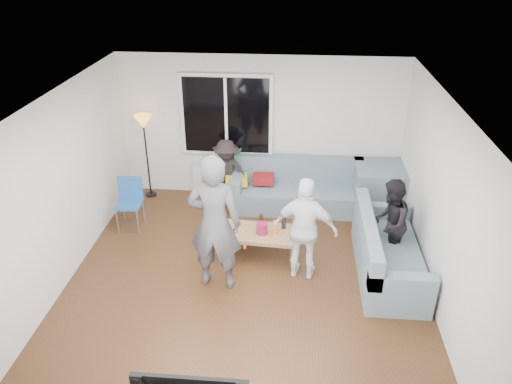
# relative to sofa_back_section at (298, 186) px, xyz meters

# --- Properties ---
(floor) EXTENTS (5.00, 5.50, 0.04)m
(floor) POSITION_rel_sofa_back_section_xyz_m (-0.69, -2.27, -0.45)
(floor) COLOR #56351C
(floor) RESTS_ON ground
(ceiling) EXTENTS (5.00, 5.50, 0.04)m
(ceiling) POSITION_rel_sofa_back_section_xyz_m (-0.69, -2.27, 2.20)
(ceiling) COLOR white
(ceiling) RESTS_ON ground
(wall_back) EXTENTS (5.00, 0.04, 2.60)m
(wall_back) POSITION_rel_sofa_back_section_xyz_m (-0.69, 0.50, 0.88)
(wall_back) COLOR silver
(wall_back) RESTS_ON ground
(wall_front) EXTENTS (5.00, 0.04, 2.60)m
(wall_front) POSITION_rel_sofa_back_section_xyz_m (-0.69, -5.04, 0.88)
(wall_front) COLOR silver
(wall_front) RESTS_ON ground
(wall_left) EXTENTS (0.04, 5.50, 2.60)m
(wall_left) POSITION_rel_sofa_back_section_xyz_m (-3.21, -2.27, 0.88)
(wall_left) COLOR silver
(wall_left) RESTS_ON ground
(wall_right) EXTENTS (0.04, 5.50, 2.60)m
(wall_right) POSITION_rel_sofa_back_section_xyz_m (1.83, -2.27, 0.88)
(wall_right) COLOR silver
(wall_right) RESTS_ON ground
(window_frame) EXTENTS (1.62, 0.06, 1.47)m
(window_frame) POSITION_rel_sofa_back_section_xyz_m (-1.29, 0.42, 1.12)
(window_frame) COLOR white
(window_frame) RESTS_ON wall_back
(window_glass) EXTENTS (1.50, 0.02, 1.35)m
(window_glass) POSITION_rel_sofa_back_section_xyz_m (-1.29, 0.38, 1.12)
(window_glass) COLOR black
(window_glass) RESTS_ON window_frame
(window_mullion) EXTENTS (0.05, 0.03, 1.35)m
(window_mullion) POSITION_rel_sofa_back_section_xyz_m (-1.29, 0.37, 1.12)
(window_mullion) COLOR white
(window_mullion) RESTS_ON window_frame
(radiator) EXTENTS (1.30, 0.12, 0.62)m
(radiator) POSITION_rel_sofa_back_section_xyz_m (-1.29, 0.38, -0.11)
(radiator) COLOR silver
(radiator) RESTS_ON floor
(potted_plant) EXTENTS (0.23, 0.20, 0.37)m
(potted_plant) POSITION_rel_sofa_back_section_xyz_m (-1.11, 0.35, 0.38)
(potted_plant) COLOR #29672C
(potted_plant) RESTS_ON radiator
(vase) EXTENTS (0.19, 0.19, 0.17)m
(vase) POSITION_rel_sofa_back_section_xyz_m (-1.69, 0.35, 0.28)
(vase) COLOR silver
(vase) RESTS_ON radiator
(sofa_back_section) EXTENTS (2.30, 0.85, 0.85)m
(sofa_back_section) POSITION_rel_sofa_back_section_xyz_m (0.00, 0.00, 0.00)
(sofa_back_section) COLOR slate
(sofa_back_section) RESTS_ON floor
(sofa_right_section) EXTENTS (2.00, 0.85, 0.85)m
(sofa_right_section) POSITION_rel_sofa_back_section_xyz_m (1.33, -1.82, 0.00)
(sofa_right_section) COLOR slate
(sofa_right_section) RESTS_ON floor
(sofa_corner) EXTENTS (0.85, 0.85, 0.85)m
(sofa_corner) POSITION_rel_sofa_back_section_xyz_m (1.41, 0.00, 0.00)
(sofa_corner) COLOR slate
(sofa_corner) RESTS_ON floor
(cushion_yellow) EXTENTS (0.42, 0.36, 0.14)m
(cushion_yellow) POSITION_rel_sofa_back_section_xyz_m (-1.08, -0.02, 0.09)
(cushion_yellow) COLOR gold
(cushion_yellow) RESTS_ON sofa_back_section
(cushion_red) EXTENTS (0.37, 0.31, 0.13)m
(cushion_red) POSITION_rel_sofa_back_section_xyz_m (-0.61, 0.06, 0.09)
(cushion_red) COLOR maroon
(cushion_red) RESTS_ON sofa_back_section
(coffee_table) EXTENTS (1.14, 0.67, 0.40)m
(coffee_table) POSITION_rel_sofa_back_section_xyz_m (-0.56, -1.52, -0.22)
(coffee_table) COLOR #A5824F
(coffee_table) RESTS_ON floor
(pitcher) EXTENTS (0.17, 0.17, 0.17)m
(pitcher) POSITION_rel_sofa_back_section_xyz_m (-0.51, -1.56, 0.06)
(pitcher) COLOR maroon
(pitcher) RESTS_ON coffee_table
(side_chair) EXTENTS (0.42, 0.42, 0.86)m
(side_chair) POSITION_rel_sofa_back_section_xyz_m (-2.74, -0.93, 0.01)
(side_chair) COLOR #24589E
(side_chair) RESTS_ON floor
(floor_lamp) EXTENTS (0.32, 0.32, 1.56)m
(floor_lamp) POSITION_rel_sofa_back_section_xyz_m (-2.74, 0.23, 0.36)
(floor_lamp) COLOR orange
(floor_lamp) RESTS_ON floor
(player_left) EXTENTS (0.76, 0.54, 1.96)m
(player_left) POSITION_rel_sofa_back_section_xyz_m (-1.09, -2.29, 0.55)
(player_left) COLOR #4C4D51
(player_left) RESTS_ON floor
(player_right) EXTENTS (0.95, 0.53, 1.53)m
(player_right) POSITION_rel_sofa_back_section_xyz_m (0.11, -1.98, 0.34)
(player_right) COLOR white
(player_right) RESTS_ON floor
(spectator_right) EXTENTS (0.68, 0.78, 1.35)m
(spectator_right) POSITION_rel_sofa_back_section_xyz_m (1.33, -1.57, 0.25)
(spectator_right) COLOR black
(spectator_right) RESTS_ON floor
(spectator_back) EXTENTS (0.81, 0.48, 1.23)m
(spectator_back) POSITION_rel_sofa_back_section_xyz_m (-1.26, 0.03, 0.19)
(spectator_back) COLOR black
(spectator_back) RESTS_ON floor
(bottle_e) EXTENTS (0.07, 0.07, 0.20)m
(bottle_e) POSITION_rel_sofa_back_section_xyz_m (-0.20, -1.39, 0.08)
(bottle_e) COLOR black
(bottle_e) RESTS_ON coffee_table
(bottle_c) EXTENTS (0.07, 0.07, 0.22)m
(bottle_c) POSITION_rel_sofa_back_section_xyz_m (-0.54, -1.40, 0.09)
(bottle_c) COLOR #321A0B
(bottle_c) RESTS_ON coffee_table
(bottle_d) EXTENTS (0.07, 0.07, 0.21)m
(bottle_d) POSITION_rel_sofa_back_section_xyz_m (-0.32, -1.55, 0.08)
(bottle_d) COLOR orange
(bottle_d) RESTS_ON coffee_table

